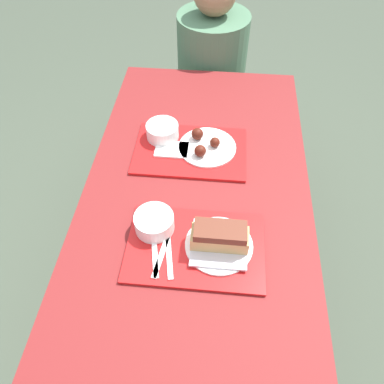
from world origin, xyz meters
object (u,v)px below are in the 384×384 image
(brisket_sandwich_plate, at_px, (219,239))
(person_seated_across, at_px, (213,55))
(bowl_coleslaw_near, at_px, (154,222))
(bowl_coleslaw_far, at_px, (162,130))
(tray_far, at_px, (190,151))
(wings_plate_far, at_px, (205,145))
(tray_near, at_px, (195,247))

(brisket_sandwich_plate, bearing_deg, person_seated_across, 94.01)
(bowl_coleslaw_near, xyz_separation_m, bowl_coleslaw_far, (-0.04, 0.44, 0.00))
(bowl_coleslaw_near, height_order, brisket_sandwich_plate, brisket_sandwich_plate)
(tray_far, bearing_deg, bowl_coleslaw_far, 151.06)
(tray_far, xyz_separation_m, brisket_sandwich_plate, (0.13, -0.42, 0.04))
(brisket_sandwich_plate, xyz_separation_m, wings_plate_far, (-0.07, 0.44, -0.02))
(brisket_sandwich_plate, height_order, bowl_coleslaw_far, brisket_sandwich_plate)
(tray_far, distance_m, bowl_coleslaw_near, 0.39)
(wings_plate_far, xyz_separation_m, person_seated_across, (-0.01, 0.78, -0.07))
(tray_near, distance_m, bowl_coleslaw_near, 0.15)
(bowl_coleslaw_near, distance_m, wings_plate_far, 0.42)
(tray_far, height_order, bowl_coleslaw_far, bowl_coleslaw_far)
(tray_near, distance_m, tray_far, 0.44)
(bowl_coleslaw_far, bearing_deg, tray_near, -70.64)
(wings_plate_far, bearing_deg, bowl_coleslaw_near, -109.24)
(tray_near, relative_size, tray_far, 1.00)
(wings_plate_far, distance_m, person_seated_across, 0.78)
(bowl_coleslaw_far, relative_size, person_seated_across, 0.18)
(person_seated_across, bearing_deg, tray_near, -89.43)
(tray_far, distance_m, bowl_coleslaw_far, 0.14)
(tray_near, relative_size, bowl_coleslaw_near, 3.39)
(tray_far, height_order, brisket_sandwich_plate, brisket_sandwich_plate)
(tray_near, bearing_deg, bowl_coleslaw_near, 157.45)
(bowl_coleslaw_near, bearing_deg, brisket_sandwich_plate, -13.06)
(tray_far, bearing_deg, tray_near, -82.38)
(brisket_sandwich_plate, xyz_separation_m, bowl_coleslaw_far, (-0.25, 0.49, -0.00))
(tray_near, height_order, bowl_coleslaw_near, bowl_coleslaw_near)
(tray_far, relative_size, bowl_coleslaw_far, 3.39)
(person_seated_across, bearing_deg, brisket_sandwich_plate, -85.99)
(bowl_coleslaw_near, relative_size, bowl_coleslaw_far, 1.00)
(brisket_sandwich_plate, distance_m, wings_plate_far, 0.45)
(tray_far, relative_size, brisket_sandwich_plate, 2.03)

